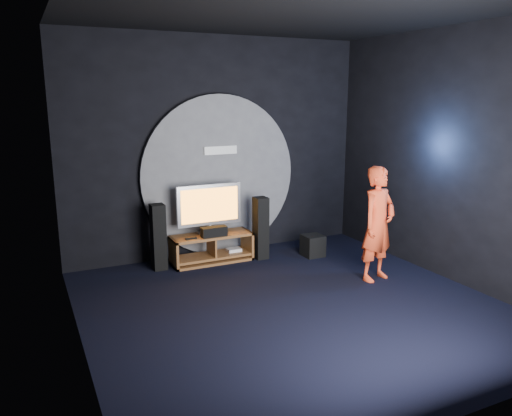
{
  "coord_description": "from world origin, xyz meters",
  "views": [
    {
      "loc": [
        -2.92,
        -5.03,
        2.59
      ],
      "look_at": [
        -0.01,
        1.05,
        1.05
      ],
      "focal_mm": 35.0,
      "sensor_mm": 36.0,
      "label": 1
    }
  ],
  "objects": [
    {
      "name": "back_wall",
      "position": [
        0.0,
        2.5,
        1.75
      ],
      "size": [
        5.0,
        0.04,
        3.5
      ],
      "primitive_type": "cube",
      "color": "black",
      "rests_on": "ground"
    },
    {
      "name": "ceiling",
      "position": [
        0.0,
        0.0,
        3.5
      ],
      "size": [
        5.0,
        5.0,
        0.01
      ],
      "primitive_type": "cube",
      "color": "black",
      "rests_on": "back_wall"
    },
    {
      "name": "floor",
      "position": [
        0.0,
        0.0,
        0.0
      ],
      "size": [
        5.0,
        5.0,
        0.0
      ],
      "primitive_type": "plane",
      "color": "black",
      "rests_on": "ground"
    },
    {
      "name": "remote",
      "position": [
        -0.68,
        1.93,
        0.46
      ],
      "size": [
        0.18,
        0.05,
        0.02
      ],
      "primitive_type": "cube",
      "color": "black",
      "rests_on": "media_console"
    },
    {
      "name": "left_wall",
      "position": [
        -2.5,
        0.0,
        1.75
      ],
      "size": [
        0.04,
        5.0,
        3.5
      ],
      "primitive_type": "cube",
      "color": "black",
      "rests_on": "ground"
    },
    {
      "name": "tower_speaker_right",
      "position": [
        0.47,
        1.88,
        0.5
      ],
      "size": [
        0.2,
        0.22,
        1.0
      ],
      "primitive_type": "cube",
      "color": "black",
      "rests_on": "ground"
    },
    {
      "name": "tower_speaker_left",
      "position": [
        -1.14,
        2.08,
        0.5
      ],
      "size": [
        0.2,
        0.22,
        1.0
      ],
      "primitive_type": "cube",
      "color": "black",
      "rests_on": "ground"
    },
    {
      "name": "subwoofer",
      "position": [
        1.29,
        1.62,
        0.17
      ],
      "size": [
        0.32,
        0.32,
        0.35
      ],
      "primitive_type": "cube",
      "color": "black",
      "rests_on": "ground"
    },
    {
      "name": "wall_disc_panel",
      "position": [
        0.0,
        2.44,
        1.3
      ],
      "size": [
        2.6,
        0.11,
        2.6
      ],
      "color": "#515156",
      "rests_on": "ground"
    },
    {
      "name": "center_speaker",
      "position": [
        -0.31,
        1.93,
        0.53
      ],
      "size": [
        0.4,
        0.15,
        0.15
      ],
      "primitive_type": "cube",
      "color": "black",
      "rests_on": "media_console"
    },
    {
      "name": "media_console",
      "position": [
        -0.3,
        2.05,
        0.2
      ],
      "size": [
        1.27,
        0.45,
        0.45
      ],
      "color": "olive",
      "rests_on": "ground"
    },
    {
      "name": "tv",
      "position": [
        -0.31,
        2.12,
        0.88
      ],
      "size": [
        1.04,
        0.22,
        0.78
      ],
      "color": "#A9A9B0",
      "rests_on": "media_console"
    },
    {
      "name": "right_wall",
      "position": [
        2.5,
        0.0,
        1.75
      ],
      "size": [
        0.04,
        5.0,
        3.5
      ],
      "primitive_type": "cube",
      "color": "black",
      "rests_on": "ground"
    },
    {
      "name": "player",
      "position": [
        1.55,
        0.33,
        0.81
      ],
      "size": [
        0.67,
        0.53,
        1.63
      ],
      "primitive_type": "imported",
      "rotation": [
        0.0,
        0.0,
        0.25
      ],
      "color": "#E9421F",
      "rests_on": "ground"
    },
    {
      "name": "front_wall",
      "position": [
        0.0,
        -2.5,
        1.75
      ],
      "size": [
        5.0,
        0.04,
        3.5
      ],
      "primitive_type": "cube",
      "color": "black",
      "rests_on": "ground"
    }
  ]
}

